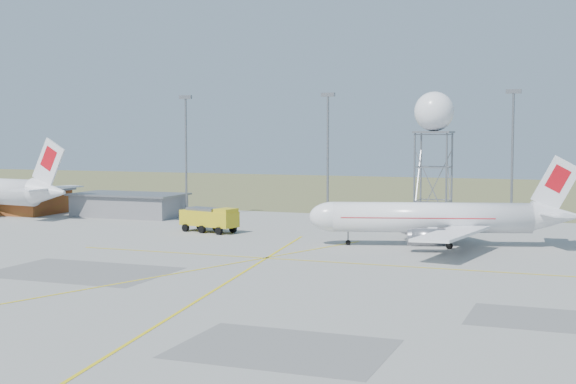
% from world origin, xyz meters
% --- Properties ---
extents(ground, '(400.00, 400.00, 0.00)m').
position_xyz_m(ground, '(0.00, 0.00, 0.00)').
color(ground, '#A3A49E').
rests_on(ground, ground).
extents(grass_strip, '(400.00, 120.00, 0.03)m').
position_xyz_m(grass_strip, '(0.00, 140.00, 0.01)').
color(grass_strip, olive).
rests_on(grass_strip, ground).
extents(building_grey, '(19.00, 10.00, 3.90)m').
position_xyz_m(building_grey, '(-45.00, 64.00, 1.97)').
color(building_grey, slate).
rests_on(building_grey, ground).
extents(mast_a, '(2.20, 0.50, 20.50)m').
position_xyz_m(mast_a, '(-35.00, 66.00, 12.07)').
color(mast_a, slate).
rests_on(mast_a, ground).
extents(mast_b, '(2.20, 0.50, 20.50)m').
position_xyz_m(mast_b, '(-10.00, 66.00, 12.07)').
color(mast_b, slate).
rests_on(mast_b, ground).
extents(mast_c, '(2.20, 0.50, 20.50)m').
position_xyz_m(mast_c, '(18.00, 66.00, 12.07)').
color(mast_c, slate).
rests_on(mast_c, ground).
extents(airliner_main, '(33.22, 31.48, 11.49)m').
position_xyz_m(airliner_main, '(10.62, 46.76, 3.52)').
color(airliner_main, white).
rests_on(airliner_main, ground).
extents(radar_tower, '(5.52, 5.52, 19.98)m').
position_xyz_m(radar_tower, '(8.04, 58.30, 11.21)').
color(radar_tower, slate).
rests_on(radar_tower, ground).
extents(fire_truck, '(9.42, 5.42, 3.58)m').
position_xyz_m(fire_truck, '(-22.25, 49.29, 1.72)').
color(fire_truck, gold).
rests_on(fire_truck, ground).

